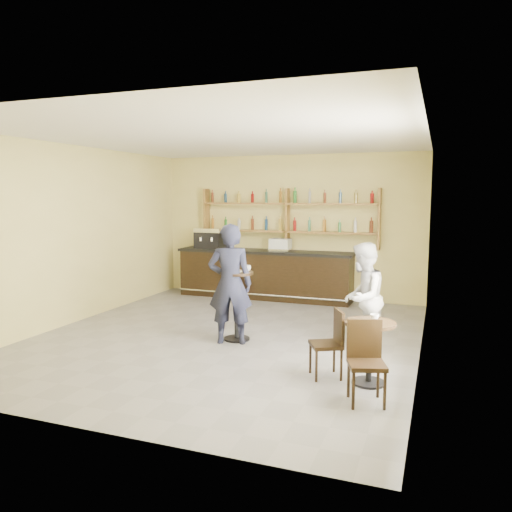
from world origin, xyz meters
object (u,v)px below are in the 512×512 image
(chair_west, at_px, (326,344))
(pedestal_table, at_px, (237,306))
(bar_counter, at_px, (265,274))
(chair_south, at_px, (367,364))
(cafe_table, at_px, (369,353))
(patron_second, at_px, (363,297))
(espresso_machine, at_px, (210,238))
(pastry_case, at_px, (280,245))
(man_main, at_px, (230,284))

(chair_west, bearing_deg, pedestal_table, -151.47)
(bar_counter, bearing_deg, chair_south, -59.62)
(chair_west, bearing_deg, cafe_table, 57.14)
(pedestal_table, xyz_separation_m, patron_second, (1.96, 0.10, 0.26))
(espresso_machine, height_order, pastry_case, espresso_machine)
(chair_west, bearing_deg, man_main, -146.39)
(bar_counter, bearing_deg, pedestal_table, -78.43)
(chair_south, bearing_deg, bar_counter, 101.72)
(espresso_machine, bearing_deg, chair_south, -46.50)
(pastry_case, distance_m, man_main, 3.48)
(chair_south, bearing_deg, man_main, 126.86)
(espresso_machine, height_order, man_main, man_main)
(patron_second, bearing_deg, bar_counter, -132.86)
(chair_west, distance_m, patron_second, 1.32)
(pastry_case, bearing_deg, cafe_table, -69.41)
(pedestal_table, xyz_separation_m, cafe_table, (2.24, -1.18, -0.16))
(pastry_case, height_order, patron_second, patron_second)
(man_main, bearing_deg, patron_second, 171.16)
(cafe_table, bearing_deg, chair_west, 174.81)
(pastry_case, xyz_separation_m, chair_west, (1.99, -4.40, -0.79))
(espresso_machine, distance_m, cafe_table, 6.23)
(cafe_table, xyz_separation_m, chair_south, (0.05, -0.60, 0.07))
(chair_west, xyz_separation_m, chair_south, (0.60, -0.65, 0.02))
(bar_counter, height_order, man_main, man_main)
(espresso_machine, height_order, patron_second, patron_second)
(man_main, height_order, chair_south, man_main)
(pedestal_table, height_order, cafe_table, pedestal_table)
(man_main, distance_m, patron_second, 2.02)
(pedestal_table, height_order, patron_second, patron_second)
(pastry_case, xyz_separation_m, chair_south, (2.59, -5.05, -0.76))
(cafe_table, distance_m, patron_second, 1.38)
(bar_counter, distance_m, cafe_table, 5.32)
(pastry_case, xyz_separation_m, pedestal_table, (0.30, -3.27, -0.67))
(pastry_case, height_order, man_main, man_main)
(cafe_table, bearing_deg, chair_south, -85.24)
(pastry_case, distance_m, cafe_table, 5.19)
(pedestal_table, relative_size, chair_west, 1.28)
(pastry_case, height_order, cafe_table, pastry_case)
(bar_counter, bearing_deg, man_main, -79.51)
(bar_counter, relative_size, man_main, 2.13)
(chair_west, relative_size, chair_south, 0.95)
(espresso_machine, xyz_separation_m, pedestal_table, (2.01, -3.27, -0.76))
(cafe_table, xyz_separation_m, chair_west, (-0.55, 0.05, 0.04))
(pedestal_table, bearing_deg, bar_counter, 101.57)
(espresso_machine, distance_m, chair_south, 6.69)
(bar_counter, xyz_separation_m, pastry_case, (0.37, 0.00, 0.68))
(espresso_machine, bearing_deg, chair_west, -46.84)
(cafe_table, relative_size, chair_west, 0.90)
(cafe_table, bearing_deg, pedestal_table, 152.18)
(man_main, bearing_deg, chair_west, 134.17)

